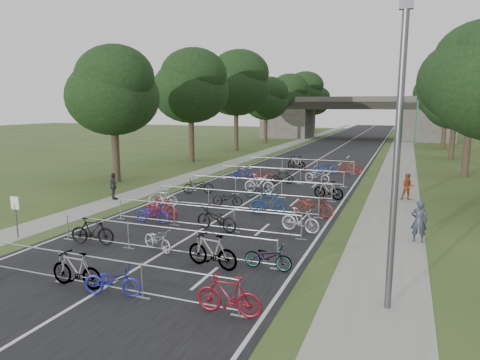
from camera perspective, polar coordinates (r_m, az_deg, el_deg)
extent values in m
plane|color=#354C20|center=(14.27, -18.09, -13.79)|extent=(200.00, 200.00, 0.00)
cube|color=black|center=(60.84, 13.21, 4.35)|extent=(11.00, 140.00, 0.01)
cube|color=gray|center=(60.25, 20.77, 3.92)|extent=(3.00, 140.00, 0.01)
cube|color=gray|center=(62.34, 6.35, 4.68)|extent=(2.00, 140.00, 0.01)
cube|color=silver|center=(60.85, 13.21, 4.35)|extent=(0.12, 140.00, 0.00)
cube|color=#43423C|center=(77.67, 6.41, 7.55)|extent=(8.00, 8.00, 5.00)
cube|color=#43423C|center=(75.11, 23.73, 6.70)|extent=(8.00, 8.00, 5.00)
cube|color=black|center=(75.47, 15.04, 9.56)|extent=(30.00, 8.00, 1.20)
cube|color=#43423C|center=(71.70, 14.73, 10.38)|extent=(30.00, 0.40, 0.90)
cube|color=#43423C|center=(79.25, 15.39, 10.27)|extent=(30.00, 0.40, 0.90)
cylinder|color=#4C4C51|center=(12.09, 20.10, 1.61)|extent=(0.18, 0.18, 8.00)
cube|color=#4C4C51|center=(12.24, 21.32, 20.96)|extent=(0.35, 0.18, 0.22)
cube|color=#195A36|center=(11.99, 22.46, 7.16)|extent=(0.03, 0.65, 1.10)
cylinder|color=#4C4C51|center=(20.66, -27.64, -4.88)|extent=(0.06, 0.06, 1.50)
cube|color=white|center=(20.48, -27.82, -2.71)|extent=(0.45, 0.04, 0.55)
cylinder|color=#33261C|center=(32.99, -16.23, 3.39)|extent=(0.56, 0.56, 4.20)
ellipsoid|color=black|center=(32.80, -16.59, 10.55)|extent=(6.72, 6.72, 5.51)
sphere|color=black|center=(32.09, -16.40, 12.99)|extent=(5.38, 5.38, 5.38)
sphere|color=black|center=(33.50, -16.67, 9.08)|extent=(4.37, 4.37, 4.37)
cylinder|color=#33261C|center=(43.06, -6.49, 5.51)|extent=(0.56, 0.56, 4.72)
ellipsoid|color=black|center=(42.96, -6.61, 11.68)|extent=(7.56, 7.56, 6.20)
sphere|color=black|center=(42.31, -6.24, 13.76)|extent=(6.05, 6.05, 6.05)
sphere|color=black|center=(43.61, -6.87, 10.40)|extent=(4.91, 4.91, 4.91)
cylinder|color=#33261C|center=(38.37, 28.02, 4.17)|extent=(0.56, 0.56, 5.11)
ellipsoid|color=black|center=(38.30, 28.64, 11.64)|extent=(8.18, 8.18, 6.70)
sphere|color=black|center=(38.70, 27.68, 10.16)|extent=(5.31, 5.31, 5.31)
cylinder|color=#33261C|center=(53.92, -0.52, 6.73)|extent=(0.56, 0.56, 5.25)
ellipsoid|color=black|center=(53.88, -0.53, 12.20)|extent=(8.40, 8.40, 6.89)
sphere|color=black|center=(53.29, -0.12, 14.03)|extent=(6.72, 6.72, 6.72)
sphere|color=black|center=(54.50, -0.82, 11.07)|extent=(5.46, 5.46, 5.46)
cylinder|color=#33261C|center=(50.32, 26.45, 4.67)|extent=(0.56, 0.56, 3.85)
ellipsoid|color=black|center=(50.19, 26.79, 8.95)|extent=(6.16, 6.16, 5.05)
sphere|color=black|center=(49.76, 27.65, 10.31)|extent=(4.93, 4.93, 4.93)
sphere|color=black|center=(50.65, 26.10, 8.13)|extent=(4.00, 4.00, 4.00)
cylinder|color=#33261C|center=(65.23, 3.43, 6.80)|extent=(0.56, 0.56, 4.20)
ellipsoid|color=black|center=(65.14, 3.47, 10.42)|extent=(6.72, 6.72, 5.51)
sphere|color=black|center=(64.51, 3.86, 11.61)|extent=(5.38, 5.38, 5.38)
sphere|color=black|center=(65.77, 3.17, 9.68)|extent=(4.37, 4.37, 4.37)
cylinder|color=#33261C|center=(62.24, 25.55, 5.84)|extent=(0.56, 0.56, 4.48)
ellipsoid|color=black|center=(62.15, 25.85, 9.87)|extent=(7.17, 7.17, 5.88)
sphere|color=black|center=(61.74, 26.55, 11.16)|extent=(5.73, 5.73, 5.73)
sphere|color=black|center=(62.61, 25.29, 9.08)|extent=(4.66, 4.66, 4.66)
cylinder|color=#33261C|center=(76.71, 6.21, 7.42)|extent=(0.56, 0.56, 4.72)
ellipsoid|color=black|center=(76.66, 6.28, 10.88)|extent=(7.56, 7.56, 6.20)
sphere|color=black|center=(76.06, 6.65, 12.02)|extent=(6.05, 6.05, 6.05)
sphere|color=black|center=(77.26, 6.00, 10.18)|extent=(4.91, 4.91, 4.91)
cylinder|color=#33261C|center=(74.18, 24.93, 6.63)|extent=(0.56, 0.56, 5.11)
ellipsoid|color=black|center=(74.15, 25.21, 10.49)|extent=(8.18, 8.18, 6.70)
sphere|color=black|center=(73.75, 25.81, 11.73)|extent=(6.54, 6.54, 6.54)
sphere|color=black|center=(74.60, 24.74, 9.73)|extent=(5.31, 5.31, 5.31)
cylinder|color=#33261C|center=(88.33, 8.27, 7.87)|extent=(0.56, 0.56, 5.25)
ellipsoid|color=black|center=(88.31, 8.36, 11.20)|extent=(8.40, 8.40, 6.89)
sphere|color=black|center=(87.74, 8.70, 12.30)|extent=(6.72, 6.72, 6.72)
sphere|color=black|center=(88.89, 8.10, 10.52)|extent=(5.46, 5.46, 5.46)
cylinder|color=#33261C|center=(86.18, 24.44, 6.58)|extent=(0.56, 0.56, 3.85)
ellipsoid|color=black|center=(86.10, 24.62, 9.08)|extent=(6.16, 6.16, 5.05)
sphere|color=black|center=(85.65, 25.10, 9.87)|extent=(4.93, 4.93, 4.93)
sphere|color=black|center=(86.58, 24.23, 8.59)|extent=(4.00, 4.00, 4.00)
cylinder|color=#33261C|center=(100.07, 9.84, 7.75)|extent=(0.56, 0.56, 4.20)
ellipsoid|color=black|center=(100.01, 9.91, 10.11)|extent=(6.72, 6.72, 5.51)
sphere|color=black|center=(99.42, 10.22, 10.88)|extent=(5.38, 5.38, 5.38)
sphere|color=black|center=(100.60, 9.68, 9.63)|extent=(4.37, 4.37, 4.37)
cylinder|color=#33261C|center=(98.14, 24.11, 7.08)|extent=(0.56, 0.56, 4.48)
ellipsoid|color=black|center=(98.09, 24.29, 9.64)|extent=(7.17, 7.17, 5.88)
sphere|color=black|center=(97.65, 24.72, 10.46)|extent=(5.73, 5.73, 5.73)
sphere|color=black|center=(98.56, 23.94, 9.14)|extent=(4.66, 4.66, 4.66)
cylinder|color=#9A9CA1|center=(13.89, -18.32, -9.82)|extent=(9.20, 0.04, 0.04)
cylinder|color=#9A9CA1|center=(14.20, -18.13, -13.13)|extent=(9.20, 0.04, 0.04)
cylinder|color=#9A9CA1|center=(15.04, -22.81, -10.59)|extent=(0.05, 0.05, 1.10)
cube|color=#9A9CA1|center=(15.23, -22.67, -12.48)|extent=(0.50, 0.08, 0.03)
cylinder|color=#9A9CA1|center=(13.19, -12.92, -12.95)|extent=(0.05, 0.05, 1.10)
cube|color=#9A9CA1|center=(13.41, -12.83, -15.06)|extent=(0.50, 0.08, 0.03)
cylinder|color=#9A9CA1|center=(11.86, -0.09, -15.39)|extent=(0.05, 0.05, 1.10)
cube|color=#9A9CA1|center=(12.10, -0.09, -17.68)|extent=(0.50, 0.08, 0.03)
cylinder|color=#9A9CA1|center=(16.67, -10.41, -6.17)|extent=(9.20, 0.04, 0.04)
cylinder|color=#9A9CA1|center=(16.93, -10.32, -9.00)|extent=(9.20, 0.04, 0.04)
cylinder|color=#9A9CA1|center=(19.55, -21.99, -5.86)|extent=(0.05, 0.05, 1.10)
cube|color=#9A9CA1|center=(19.69, -21.89, -7.36)|extent=(0.50, 0.08, 0.03)
cylinder|color=#9A9CA1|center=(17.64, -14.64, -7.12)|extent=(0.05, 0.05, 1.10)
cube|color=#9A9CA1|center=(17.80, -14.57, -8.77)|extent=(0.50, 0.08, 0.03)
cylinder|color=#9A9CA1|center=(16.09, -5.65, -8.50)|extent=(0.05, 0.05, 1.10)
cube|color=#9A9CA1|center=(16.27, -5.62, -10.29)|extent=(0.50, 0.08, 0.03)
cylinder|color=#9A9CA1|center=(15.02, 5.00, -9.86)|extent=(0.05, 0.05, 1.10)
cube|color=#9A9CA1|center=(15.21, 4.97, -11.76)|extent=(0.50, 0.08, 0.03)
cylinder|color=#9A9CA1|center=(19.71, -4.92, -3.53)|extent=(9.20, 0.04, 0.04)
cylinder|color=#9A9CA1|center=(19.93, -4.88, -5.96)|extent=(9.20, 0.04, 0.04)
cylinder|color=#9A9CA1|center=(22.20, -15.64, -3.66)|extent=(0.05, 0.05, 1.10)
cube|color=#9A9CA1|center=(22.33, -15.58, -5.00)|extent=(0.50, 0.08, 0.03)
cylinder|color=#9A9CA1|center=(20.54, -8.75, -4.50)|extent=(0.05, 0.05, 1.10)
cube|color=#9A9CA1|center=(20.68, -8.72, -5.93)|extent=(0.50, 0.08, 0.03)
cylinder|color=#9A9CA1|center=(19.23, -0.78, -5.38)|extent=(0.05, 0.05, 1.10)
cube|color=#9A9CA1|center=(19.38, -0.77, -6.90)|extent=(0.50, 0.08, 0.03)
cylinder|color=#9A9CA1|center=(18.34, 8.19, -6.24)|extent=(0.05, 0.05, 1.10)
cube|color=#9A9CA1|center=(18.49, 8.15, -7.84)|extent=(0.50, 0.08, 0.03)
cylinder|color=#9A9CA1|center=(23.10, -0.76, -1.50)|extent=(9.20, 0.04, 0.04)
cylinder|color=#9A9CA1|center=(23.29, -0.76, -3.60)|extent=(9.20, 0.04, 0.04)
cylinder|color=#9A9CA1|center=(25.26, -10.48, -1.84)|extent=(0.05, 0.05, 1.10)
cube|color=#9A9CA1|center=(25.37, -10.45, -3.02)|extent=(0.50, 0.08, 0.03)
cylinder|color=#9A9CA1|center=(23.81, -4.18, -2.41)|extent=(0.05, 0.05, 1.10)
cube|color=#9A9CA1|center=(23.93, -4.17, -3.66)|extent=(0.50, 0.08, 0.03)
cylinder|color=#9A9CA1|center=(22.69, 2.84, -3.01)|extent=(0.05, 0.05, 1.10)
cube|color=#9A9CA1|center=(22.81, 2.82, -4.32)|extent=(0.50, 0.08, 0.03)
cylinder|color=#9A9CA1|center=(21.94, 10.47, -3.62)|extent=(0.05, 0.05, 1.10)
cube|color=#9A9CA1|center=(22.07, 10.42, -4.97)|extent=(0.50, 0.08, 0.03)
cylinder|color=#9A9CA1|center=(26.79, 2.45, 0.08)|extent=(9.20, 0.04, 0.04)
cylinder|color=#9A9CA1|center=(26.95, 2.44, -1.74)|extent=(9.20, 0.04, 0.04)
cylinder|color=#9A9CA1|center=(28.67, -6.29, -0.34)|extent=(0.05, 0.05, 1.10)
cube|color=#9A9CA1|center=(28.77, -6.27, -1.38)|extent=(0.50, 0.08, 0.03)
cylinder|color=#9A9CA1|center=(27.40, -0.59, -0.75)|extent=(0.05, 0.05, 1.10)
cube|color=#9A9CA1|center=(27.51, -0.59, -1.85)|extent=(0.50, 0.08, 0.03)
cylinder|color=#9A9CA1|center=(26.43, 5.59, -1.20)|extent=(0.05, 0.05, 1.10)
cube|color=#9A9CA1|center=(26.54, 5.57, -2.33)|extent=(0.50, 0.08, 0.03)
cylinder|color=#9A9CA1|center=(25.79, 12.16, -1.65)|extent=(0.05, 0.05, 1.10)
cube|color=#9A9CA1|center=(25.90, 12.12, -2.81)|extent=(0.50, 0.08, 0.03)
cylinder|color=#9A9CA1|center=(31.50, 5.40, 1.53)|extent=(9.20, 0.04, 0.04)
cylinder|color=#9A9CA1|center=(31.64, 5.37, -0.03)|extent=(9.20, 0.04, 0.04)
cylinder|color=#9A9CA1|center=(33.12, -2.29, 1.10)|extent=(0.05, 0.05, 1.10)
cube|color=#9A9CA1|center=(33.20, -2.28, 0.18)|extent=(0.50, 0.08, 0.03)
cylinder|color=#9A9CA1|center=(32.03, 2.75, 0.79)|extent=(0.05, 0.05, 1.10)
cube|color=#9A9CA1|center=(32.12, 2.74, -0.15)|extent=(0.50, 0.08, 0.03)
cylinder|color=#9A9CA1|center=(31.20, 8.09, 0.46)|extent=(0.05, 0.05, 1.10)
cube|color=#9A9CA1|center=(31.29, 8.07, -0.51)|extent=(0.50, 0.08, 0.03)
cylinder|color=#9A9CA1|center=(30.66, 13.67, 0.11)|extent=(0.05, 0.05, 1.10)
cube|color=#9A9CA1|center=(30.75, 13.63, -0.87)|extent=(0.50, 0.08, 0.03)
cylinder|color=#9A9CA1|center=(37.26, 7.94, 2.77)|extent=(9.20, 0.04, 0.04)
cylinder|color=#9A9CA1|center=(37.38, 7.91, 1.45)|extent=(9.20, 0.04, 0.04)
cylinder|color=#9A9CA1|center=(38.63, 1.27, 2.37)|extent=(0.05, 0.05, 1.10)
cube|color=#9A9CA1|center=(38.71, 1.27, 1.58)|extent=(0.50, 0.08, 0.03)
cylinder|color=#9A9CA1|center=(37.70, 5.66, 2.13)|extent=(0.05, 0.05, 1.10)
cube|color=#9A9CA1|center=(37.78, 5.64, 1.33)|extent=(0.50, 0.08, 0.03)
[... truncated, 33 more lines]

